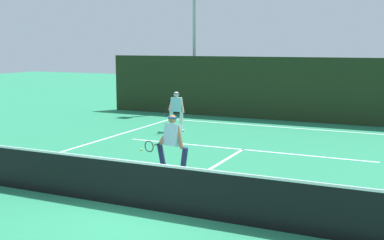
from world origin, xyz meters
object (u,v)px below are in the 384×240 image
object	(u,v)px
player_near	(172,143)
tennis_ball	(141,150)
player_far	(176,110)
light_pole	(194,13)

from	to	relation	value
player_near	tennis_ball	world-z (taller)	player_near
player_far	tennis_ball	bearing A→B (deg)	85.24
player_far	tennis_ball	world-z (taller)	player_far
tennis_ball	light_pole	bearing A→B (deg)	104.14
player_near	player_far	xyz separation A→B (m)	(-2.84, 5.91, -0.02)
player_near	player_far	world-z (taller)	player_near
tennis_ball	light_pole	distance (m)	10.73
player_far	tennis_ball	distance (m)	3.75
player_near	player_far	distance (m)	6.55
player_far	light_pole	distance (m)	7.19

